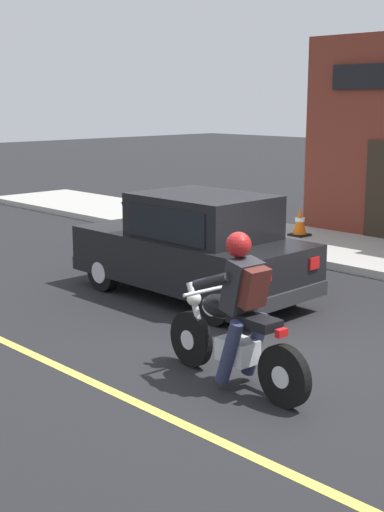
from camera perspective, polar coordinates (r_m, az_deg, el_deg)
ground_plane at (r=8.15m, az=6.50°, el=-8.49°), size 80.00×80.00×0.00m
sidewalk_curb at (r=14.11m, az=11.28°, el=0.60°), size 2.60×22.00×0.14m
motorcycle_with_rider at (r=7.29m, az=3.56°, el=-5.35°), size 0.59×2.02×1.62m
car_hatchback at (r=10.50m, az=0.15°, el=0.69°), size 1.65×3.79×1.57m
traffic_cone at (r=14.88m, az=8.63°, el=2.72°), size 0.36×0.36×0.60m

